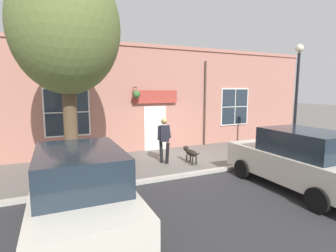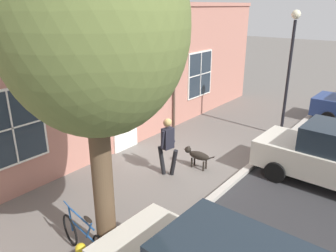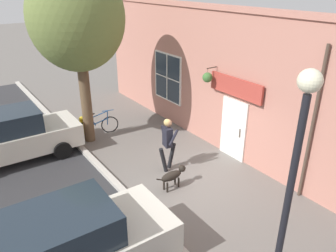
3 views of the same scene
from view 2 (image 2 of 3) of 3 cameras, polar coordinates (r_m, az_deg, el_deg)
name	(u,v)px [view 2 (image 2 of 3)]	position (r m, az deg, el deg)	size (l,w,h in m)	color
ground_plane	(180,162)	(10.82, 2.07, -6.32)	(90.00, 90.00, 0.00)	#66605B
storefront_facade	(126,78)	(11.46, -7.35, 8.23)	(0.95, 18.00, 4.96)	#B27566
pedestrian_walking	(168,141)	(9.62, -0.06, -2.63)	(0.70, 0.60, 1.80)	black
dog_on_leash	(197,155)	(10.35, 5.13, -5.07)	(1.11, 0.32, 0.66)	black
street_tree_by_curb	(90,34)	(5.45, -13.37, 15.39)	(3.28, 2.95, 6.34)	brown
leaning_bicycle	(85,238)	(7.26, -14.33, -18.45)	(1.73, 0.24, 1.01)	black
street_lamp	(291,56)	(13.01, 20.59, 11.27)	(0.32, 0.32, 4.70)	black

